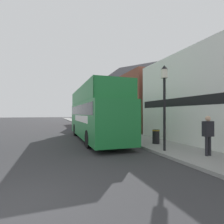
# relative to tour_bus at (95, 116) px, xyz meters

# --- Properties ---
(ground_plane) EXTENTS (144.00, 144.00, 0.00)m
(ground_plane) POSITION_rel_tour_bus_xyz_m (-4.18, 11.70, -1.82)
(ground_plane) COLOR #333335
(sidewalk) EXTENTS (2.86, 108.00, 0.14)m
(sidewalk) POSITION_rel_tour_bus_xyz_m (3.16, 8.70, -1.75)
(sidewalk) COLOR gray
(sidewalk) RESTS_ON ground_plane
(brick_terrace_rear) EXTENTS (6.00, 24.21, 9.62)m
(brick_terrace_rear) POSITION_rel_tour_bus_xyz_m (7.59, 13.42, 2.99)
(brick_terrace_rear) COLOR brown
(brick_terrace_rear) RESTS_ON ground_plane
(tour_bus) EXTENTS (2.64, 10.31, 3.98)m
(tour_bus) POSITION_rel_tour_bus_xyz_m (0.00, 0.00, 0.00)
(tour_bus) COLOR #1E7A38
(tour_bus) RESTS_ON ground_plane
(parked_car_ahead_of_bus) EXTENTS (1.77, 4.41, 1.49)m
(parked_car_ahead_of_bus) POSITION_rel_tour_bus_xyz_m (0.65, 8.89, -1.12)
(parked_car_ahead_of_bus) COLOR navy
(parked_car_ahead_of_bus) RESTS_ON ground_plane
(pedestrian_nearest) EXTENTS (0.47, 0.26, 1.81)m
(pedestrian_nearest) POSITION_rel_tour_bus_xyz_m (3.44, -7.30, -0.59)
(pedestrian_nearest) COLOR #232328
(pedestrian_nearest) RESTS_ON sidewalk
(lamp_post_nearest) EXTENTS (0.35, 0.35, 4.42)m
(lamp_post_nearest) POSITION_rel_tour_bus_xyz_m (2.26, -5.71, 1.39)
(lamp_post_nearest) COLOR black
(lamp_post_nearest) RESTS_ON sidewalk
(lamp_post_second) EXTENTS (0.35, 0.35, 5.08)m
(lamp_post_second) POSITION_rel_tour_bus_xyz_m (2.25, 3.25, 1.79)
(lamp_post_second) COLOR black
(lamp_post_second) RESTS_ON sidewalk
(lamp_post_third) EXTENTS (0.35, 0.35, 4.82)m
(lamp_post_third) POSITION_rel_tour_bus_xyz_m (2.23, 12.22, 1.63)
(lamp_post_third) COLOR black
(lamp_post_third) RESTS_ON sidewalk
(litter_bin) EXTENTS (0.48, 0.48, 0.88)m
(litter_bin) POSITION_rel_tour_bus_xyz_m (3.05, -3.78, -1.21)
(litter_bin) COLOR black
(litter_bin) RESTS_ON sidewalk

